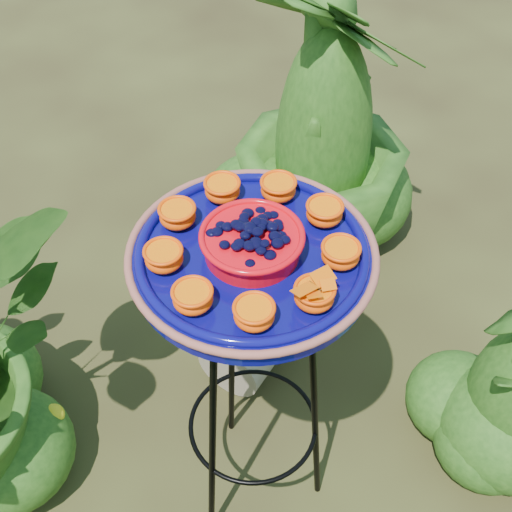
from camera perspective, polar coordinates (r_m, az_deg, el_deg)
name	(u,v)px	position (r m, az deg, el deg)	size (l,w,h in m)	color
ground_plane	(292,457)	(1.97, 2.93, -15.75)	(20.00, 20.00, 0.00)	black
tripod_stand	(253,372)	(1.50, -0.26, -9.24)	(0.38, 0.38, 0.82)	black
feeder_dish	(252,253)	(1.22, -0.32, 0.23)	(0.53, 0.53, 0.10)	#08085E
driftwood_log	(279,304)	(2.14, 1.82, -3.84)	(0.19, 0.19, 0.57)	gray
shrub_back_right	(324,125)	(2.15, 5.50, 10.36)	(0.53, 0.53, 0.95)	#1D4512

